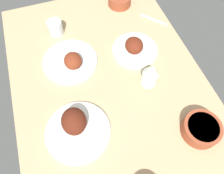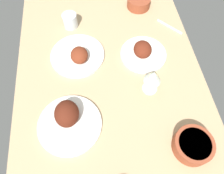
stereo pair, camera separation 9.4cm
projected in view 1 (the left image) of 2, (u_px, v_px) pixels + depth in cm
name	position (u px, v px, depth cm)	size (l,w,h in cm)	color
dining_table	(112.00, 91.00, 101.84)	(140.00, 90.00, 4.00)	tan
plate_near_viewer	(135.00, 48.00, 108.90)	(23.23, 23.23, 8.65)	white
plate_center_main	(71.00, 61.00, 105.64)	(27.26, 27.26, 7.85)	white
plate_far_side	(76.00, 127.00, 87.54)	(27.16, 27.16, 10.91)	white
bowl_sauce	(201.00, 129.00, 87.15)	(15.43, 15.43, 6.15)	brown
bowl_cream	(120.00, 0.00, 126.22)	(13.47, 13.47, 5.82)	brown
wine_glass	(151.00, 71.00, 93.21)	(7.60, 7.60, 14.00)	silver
water_tumbler	(55.00, 28.00, 114.27)	(7.82, 7.82, 7.72)	silver
fork_loose	(154.00, 20.00, 121.98)	(16.33, 0.90, 0.80)	silver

